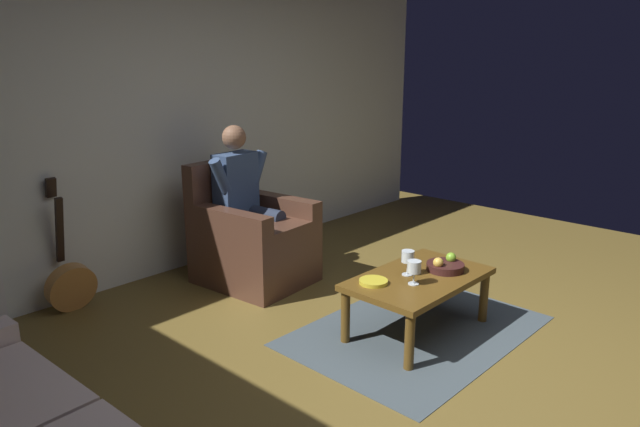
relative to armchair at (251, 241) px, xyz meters
The scene contains 11 objects.
ground_plane 2.09m from the armchair, 87.10° to the left, with size 7.29×7.29×0.00m, color brown.
wall_back 1.20m from the armchair, 81.91° to the right, with size 6.48×0.06×2.57m, color white.
rug 1.57m from the armchair, 95.03° to the left, with size 1.70×1.20×0.01m, color #404C52.
armchair is the anchor object (origin of this frame).
person_seated 0.35m from the armchair, 84.88° to the right, with size 0.63×0.57×1.28m.
coffee_table 1.53m from the armchair, 95.03° to the left, with size 1.01×0.62×0.40m.
guitar 1.39m from the armchair, 22.60° to the right, with size 0.36×0.25×0.98m.
wine_glass_near 1.47m from the armchair, 93.84° to the left, with size 0.08×0.08×0.17m.
wine_glass_far 1.59m from the armchair, 89.62° to the left, with size 0.09×0.09×0.16m.
fruit_bowl 1.64m from the armchair, 102.21° to the left, with size 0.25×0.25×0.11m.
decorative_dish 1.40m from the armchair, 82.92° to the left, with size 0.18×0.18×0.02m, color gold.
Camera 1 is at (2.87, 1.41, 1.81)m, focal length 32.72 mm.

